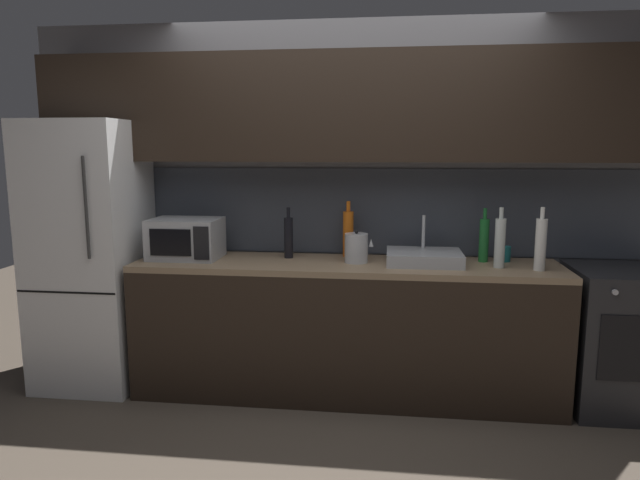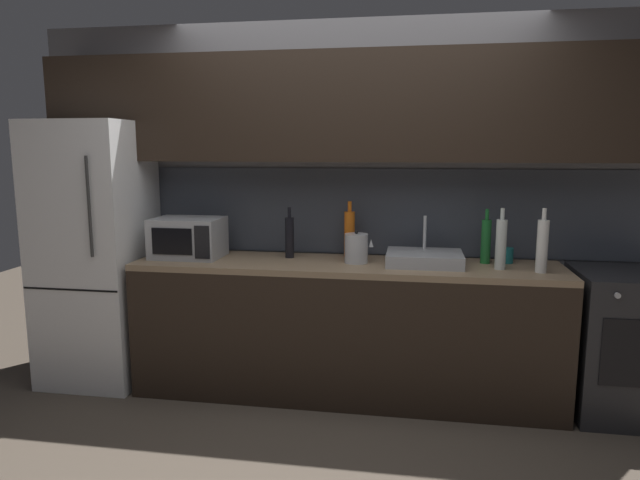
{
  "view_description": "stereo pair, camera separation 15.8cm",
  "coord_description": "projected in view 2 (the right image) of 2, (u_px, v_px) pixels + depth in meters",
  "views": [
    {
      "loc": [
        0.27,
        -2.7,
        1.64
      ],
      "look_at": [
        -0.17,
        0.9,
        1.05
      ],
      "focal_mm": 31.65,
      "sensor_mm": 36.0,
      "label": 1
    },
    {
      "loc": [
        0.43,
        -2.68,
        1.64
      ],
      "look_at": [
        -0.17,
        0.9,
        1.05
      ],
      "focal_mm": 31.65,
      "sensor_mm": 36.0,
      "label": 2
    }
  ],
  "objects": [
    {
      "name": "wine_bottle_clear",
      "position": [
        501.0,
        244.0,
        3.45
      ],
      "size": [
        0.07,
        0.07,
        0.38
      ],
      "color": "silver",
      "rests_on": "counter_run"
    },
    {
      "name": "ground_plane",
      "position": [
        323.0,
        466.0,
        2.94
      ],
      "size": [
        10.0,
        10.0,
        0.0
      ],
      "primitive_type": "plane",
      "color": "#4C4238"
    },
    {
      "name": "kettle",
      "position": [
        356.0,
        248.0,
        3.66
      ],
      "size": [
        0.19,
        0.15,
        0.21
      ],
      "color": "#B7BABF",
      "rests_on": "counter_run"
    },
    {
      "name": "microwave",
      "position": [
        188.0,
        238.0,
        3.85
      ],
      "size": [
        0.46,
        0.35,
        0.27
      ],
      "color": "#A8AAAF",
      "rests_on": "counter_run"
    },
    {
      "name": "wine_bottle_green",
      "position": [
        486.0,
        241.0,
        3.64
      ],
      "size": [
        0.06,
        0.06,
        0.35
      ],
      "color": "#1E6B2D",
      "rests_on": "counter_run"
    },
    {
      "name": "refrigerator",
      "position": [
        96.0,
        253.0,
        3.96
      ],
      "size": [
        0.68,
        0.69,
        1.82
      ],
      "color": "white",
      "rests_on": "ground"
    },
    {
      "name": "sink_basin",
      "position": [
        424.0,
        258.0,
        3.61
      ],
      "size": [
        0.48,
        0.38,
        0.3
      ],
      "color": "#ADAFB5",
      "rests_on": "counter_run"
    },
    {
      "name": "mug_teal",
      "position": [
        507.0,
        255.0,
        3.66
      ],
      "size": [
        0.08,
        0.08,
        0.1
      ],
      "primitive_type": "cylinder",
      "color": "#19666B",
      "rests_on": "counter_run"
    },
    {
      "name": "counter_run",
      "position": [
        345.0,
        329.0,
        3.75
      ],
      "size": [
        2.77,
        0.6,
        0.9
      ],
      "color": "black",
      "rests_on": "ground"
    },
    {
      "name": "wine_bottle_white",
      "position": [
        542.0,
        245.0,
        3.36
      ],
      "size": [
        0.07,
        0.07,
        0.39
      ],
      "color": "silver",
      "rests_on": "counter_run"
    },
    {
      "name": "back_wall",
      "position": [
        351.0,
        161.0,
        3.86
      ],
      "size": [
        4.51,
        0.44,
        2.5
      ],
      "color": "slate",
      "rests_on": "ground"
    },
    {
      "name": "oven_range",
      "position": [
        623.0,
        344.0,
        3.46
      ],
      "size": [
        0.6,
        0.62,
        0.9
      ],
      "color": "#232326",
      "rests_on": "ground"
    },
    {
      "name": "wine_bottle_dark",
      "position": [
        290.0,
        237.0,
        3.83
      ],
      "size": [
        0.06,
        0.06,
        0.34
      ],
      "color": "black",
      "rests_on": "counter_run"
    },
    {
      "name": "wine_bottle_orange",
      "position": [
        350.0,
        233.0,
        3.86
      ],
      "size": [
        0.07,
        0.07,
        0.38
      ],
      "color": "orange",
      "rests_on": "counter_run"
    }
  ]
}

